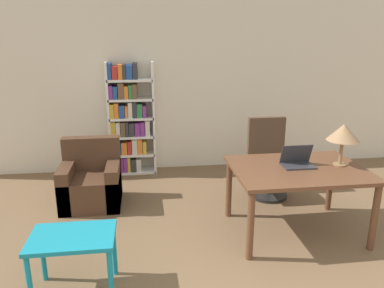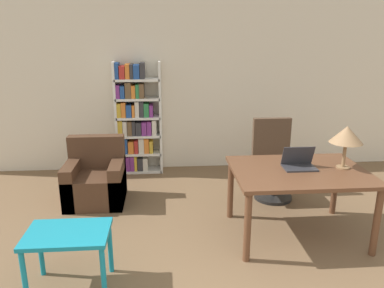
{
  "view_description": "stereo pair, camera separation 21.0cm",
  "coord_description": "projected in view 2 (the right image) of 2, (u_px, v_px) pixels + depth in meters",
  "views": [
    {
      "loc": [
        -0.75,
        -1.37,
        2.14
      ],
      "look_at": [
        -0.25,
        2.41,
        1.01
      ],
      "focal_mm": 35.0,
      "sensor_mm": 36.0,
      "label": 1
    },
    {
      "loc": [
        -0.54,
        -1.39,
        2.14
      ],
      "look_at": [
        -0.25,
        2.41,
        1.01
      ],
      "focal_mm": 35.0,
      "sensor_mm": 36.0,
      "label": 2
    }
  ],
  "objects": [
    {
      "name": "side_table_blue",
      "position": [
        68.0,
        241.0,
        3.15
      ],
      "size": [
        0.69,
        0.48,
        0.54
      ],
      "color": "teal",
      "rests_on": "ground_plane"
    },
    {
      "name": "laptop",
      "position": [
        299.0,
        163.0,
        3.98
      ],
      "size": [
        0.34,
        0.23,
        0.23
      ],
      "color": "#2D2D33",
      "rests_on": "desk"
    },
    {
      "name": "wall_back",
      "position": [
        197.0,
        85.0,
        5.93
      ],
      "size": [
        8.0,
        0.06,
        2.7
      ],
      "color": "beige",
      "rests_on": "ground_plane"
    },
    {
      "name": "office_chair",
      "position": [
        273.0,
        162.0,
        5.01
      ],
      "size": [
        0.54,
        0.54,
        1.06
      ],
      "color": "black",
      "rests_on": "ground_plane"
    },
    {
      "name": "bookshelf",
      "position": [
        136.0,
        121.0,
        5.82
      ],
      "size": [
        0.71,
        0.28,
        1.74
      ],
      "color": "white",
      "rests_on": "ground_plane"
    },
    {
      "name": "desk",
      "position": [
        299.0,
        178.0,
        3.97
      ],
      "size": [
        1.4,
        1.04,
        0.76
      ],
      "color": "brown",
      "rests_on": "ground_plane"
    },
    {
      "name": "armchair",
      "position": [
        96.0,
        181.0,
        4.9
      ],
      "size": [
        0.74,
        0.68,
        0.84
      ],
      "color": "#472D1E",
      "rests_on": "ground_plane"
    },
    {
      "name": "table_lamp",
      "position": [
        347.0,
        135.0,
        3.89
      ],
      "size": [
        0.34,
        0.34,
        0.46
      ],
      "color": "olive",
      "rests_on": "desk"
    }
  ]
}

